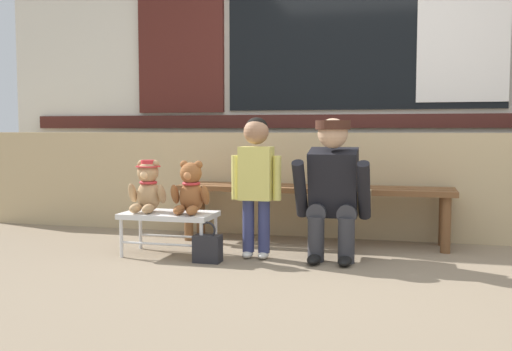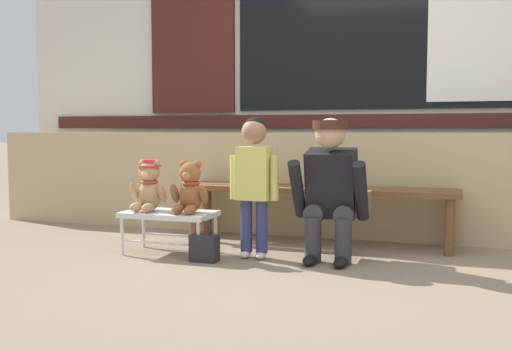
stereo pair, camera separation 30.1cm
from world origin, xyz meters
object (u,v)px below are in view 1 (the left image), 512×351
object	(u,v)px
wooden_bench_long	(313,195)
teddy_bear_with_hat	(148,187)
small_display_bench	(169,217)
teddy_bear_plain	(191,190)
adult_crouching	(335,189)
handbag_on_ground	(208,248)
child_standing	(256,171)

from	to	relation	value
wooden_bench_long	teddy_bear_with_hat	distance (m)	1.27
small_display_bench	teddy_bear_plain	bearing A→B (deg)	0.51
small_display_bench	teddy_bear_with_hat	distance (m)	0.26
wooden_bench_long	adult_crouching	distance (m)	0.61
wooden_bench_long	small_display_bench	distance (m)	1.14
teddy_bear_with_hat	handbag_on_ground	bearing A→B (deg)	-16.65
teddy_bear_with_hat	handbag_on_ground	world-z (taller)	teddy_bear_with_hat
small_display_bench	wooden_bench_long	bearing A→B (deg)	37.67
teddy_bear_with_hat	child_standing	world-z (taller)	child_standing
wooden_bench_long	handbag_on_ground	distance (m)	1.05
teddy_bear_with_hat	adult_crouching	size ratio (longest dim) A/B	0.38
teddy_bear_plain	handbag_on_ground	xyz separation A→B (m)	(0.17, -0.15, -0.37)
handbag_on_ground	child_standing	bearing A→B (deg)	36.87
teddy_bear_plain	adult_crouching	distance (m)	0.98
wooden_bench_long	teddy_bear_plain	xyz separation A→B (m)	(-0.74, -0.69, 0.09)
adult_crouching	teddy_bear_plain	bearing A→B (deg)	-171.61
teddy_bear_plain	adult_crouching	size ratio (longest dim) A/B	0.38
teddy_bear_with_hat	handbag_on_ground	xyz separation A→B (m)	(0.49, -0.15, -0.38)
wooden_bench_long	teddy_bear_with_hat	world-z (taller)	teddy_bear_with_hat
teddy_bear_with_hat	small_display_bench	bearing A→B (deg)	-0.77
wooden_bench_long	teddy_bear_plain	size ratio (longest dim) A/B	5.78
small_display_bench	child_standing	size ratio (longest dim) A/B	0.67
teddy_bear_plain	child_standing	bearing A→B (deg)	7.87
wooden_bench_long	child_standing	bearing A→B (deg)	-114.79
teddy_bear_plain	adult_crouching	xyz separation A→B (m)	(0.97, 0.14, 0.02)
child_standing	adult_crouching	bearing A→B (deg)	8.83
small_display_bench	adult_crouching	world-z (taller)	adult_crouching
child_standing	adult_crouching	world-z (taller)	child_standing
adult_crouching	handbag_on_ground	distance (m)	0.93
teddy_bear_with_hat	handbag_on_ground	distance (m)	0.64
teddy_bear_with_hat	adult_crouching	distance (m)	1.30
small_display_bench	handbag_on_ground	bearing A→B (deg)	-23.60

